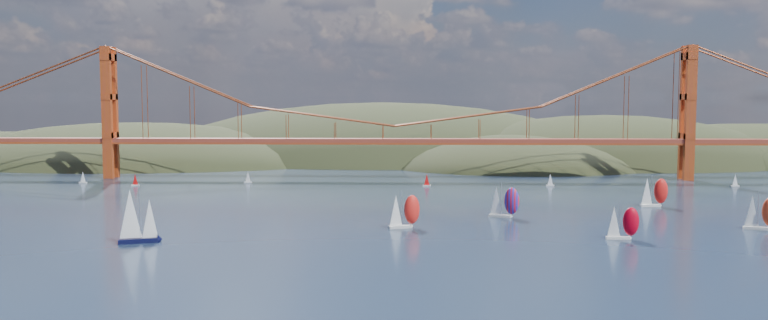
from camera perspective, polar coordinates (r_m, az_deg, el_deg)
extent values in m
plane|color=black|center=(135.16, -0.61, -9.65)|extent=(1200.00, 1200.00, 0.00)
ellipsoid|color=black|center=(419.49, -18.45, -1.63)|extent=(240.00, 140.00, 64.00)
ellipsoid|color=black|center=(434.01, -0.19, -1.93)|extent=(300.00, 180.00, 96.00)
ellipsoid|color=black|center=(416.76, 16.38, -1.91)|extent=(220.00, 140.00, 76.00)
ellipsoid|color=black|center=(377.08, 10.17, -1.73)|extent=(140.00, 110.00, 48.00)
ellipsoid|color=black|center=(465.54, 26.56, -1.20)|extent=(260.00, 160.00, 60.00)
cube|color=maroon|center=(311.34, 0.84, 1.50)|extent=(440.00, 7.00, 1.60)
cube|color=maroon|center=(311.41, 0.84, 1.28)|extent=(440.00, 7.00, 0.80)
cube|color=maroon|center=(335.33, -20.16, 3.41)|extent=(4.00, 8.50, 55.00)
cube|color=maroon|center=(331.17, 22.12, 3.34)|extent=(4.00, 8.50, 55.00)
cube|color=black|center=(184.11, -18.22, -5.84)|extent=(9.22, 5.22, 1.07)
cylinder|color=#99999E|center=(182.98, -18.13, -3.70)|extent=(0.13, 0.13, 12.85)
cone|color=white|center=(183.13, -18.77, -3.91)|extent=(6.32, 6.32, 11.30)
cone|color=white|center=(183.22, -17.42, -4.28)|extent=(4.51, 4.51, 8.99)
cube|color=silver|center=(194.11, 1.22, -5.12)|extent=(6.20, 3.59, 0.72)
cylinder|color=#99999E|center=(193.43, 1.31, -3.70)|extent=(0.09, 0.09, 8.98)
cone|color=white|center=(193.06, 0.92, -3.85)|extent=(4.28, 4.28, 7.90)
ellipsoid|color=red|center=(194.49, 2.14, -3.79)|extent=(4.83, 3.89, 7.54)
cube|color=white|center=(187.64, 17.38, -5.69)|extent=(5.46, 1.67, 0.65)
cylinder|color=#99999E|center=(186.98, 17.50, -4.36)|extent=(0.08, 0.08, 8.14)
cone|color=white|center=(186.74, 17.12, -4.49)|extent=(3.12, 3.12, 7.16)
ellipsoid|color=#B60013|center=(187.72, 18.30, -4.47)|extent=(3.86, 2.49, 6.84)
cube|color=silver|center=(214.63, 26.48, -4.67)|extent=(6.21, 3.21, 0.72)
cylinder|color=#99999E|center=(213.98, 26.60, -3.39)|extent=(0.09, 0.09, 8.97)
cone|color=white|center=(213.82, 26.23, -3.50)|extent=(4.12, 4.12, 7.89)
cube|color=silver|center=(246.23, 19.61, -3.29)|extent=(6.28, 2.39, 0.74)
cylinder|color=#99999E|center=(245.74, 19.71, -2.14)|extent=(0.09, 0.09, 9.19)
cone|color=white|center=(245.21, 19.40, -2.26)|extent=(3.80, 3.80, 8.09)
ellipsoid|color=red|center=(247.06, 20.35, -2.23)|extent=(4.57, 3.16, 7.72)
cube|color=silver|center=(214.54, 8.82, -4.23)|extent=(6.24, 3.39, 0.72)
cylinder|color=#99999E|center=(213.78, 8.91, -2.94)|extent=(0.09, 0.09, 9.01)
cone|color=white|center=(214.09, 8.55, -3.05)|extent=(4.21, 4.21, 7.93)
ellipsoid|color=red|center=(213.34, 9.71, -3.09)|extent=(4.80, 3.77, 7.57)
cube|color=silver|center=(318.96, -21.95, -1.60)|extent=(3.00, 1.00, 0.50)
cone|color=white|center=(318.72, -21.96, -1.18)|extent=(2.00, 2.00, 4.20)
cube|color=silver|center=(301.83, -18.42, -1.84)|extent=(3.00, 1.00, 0.50)
cone|color=red|center=(301.58, -18.43, -1.40)|extent=(2.00, 2.00, 4.20)
cube|color=silver|center=(301.86, -10.32, -1.68)|extent=(3.00, 1.00, 0.50)
cone|color=white|center=(301.61, -10.33, -1.23)|extent=(2.00, 2.00, 4.20)
cube|color=silver|center=(314.32, 25.18, -1.80)|extent=(3.00, 1.00, 0.50)
cone|color=white|center=(314.08, 25.19, -1.37)|extent=(2.00, 2.00, 4.20)
cube|color=silver|center=(292.71, 12.55, -1.91)|extent=(3.00, 1.00, 0.50)
cone|color=white|center=(292.45, 12.55, -1.46)|extent=(2.00, 2.00, 4.20)
cube|color=silver|center=(285.75, 3.28, -1.97)|extent=(3.00, 1.00, 0.50)
cone|color=red|center=(285.48, 3.28, -1.50)|extent=(2.00, 2.00, 4.20)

